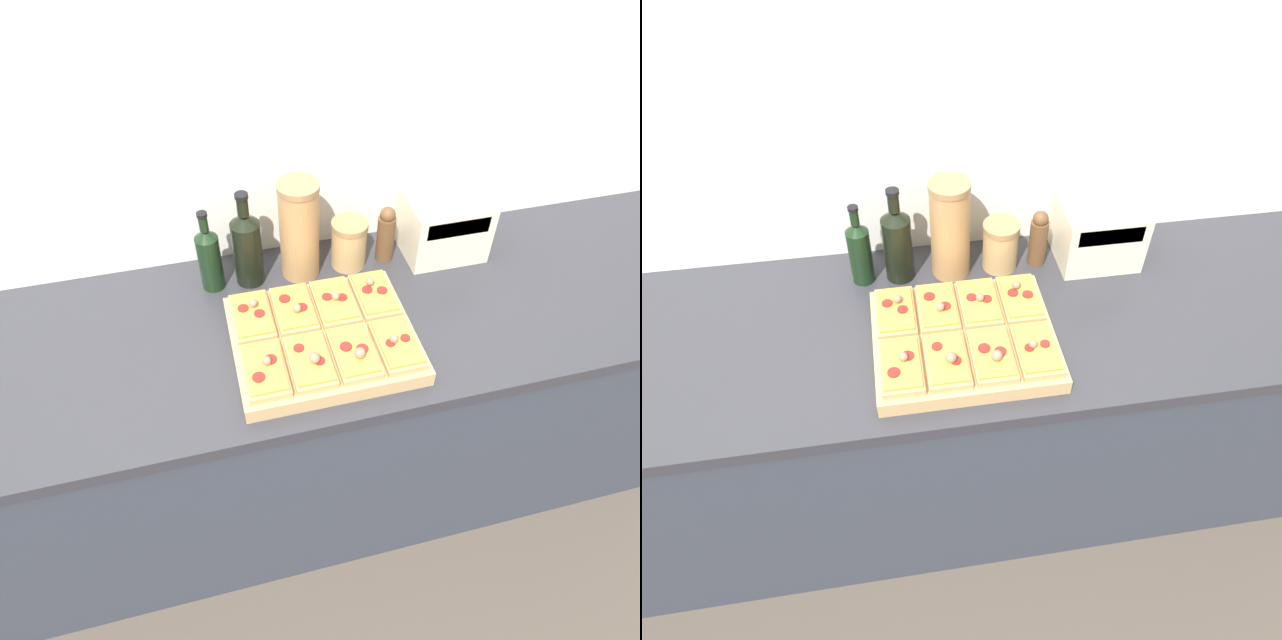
{
  "view_description": "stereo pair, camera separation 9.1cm",
  "coord_description": "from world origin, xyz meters",
  "views": [
    {
      "loc": [
        -0.16,
        -0.71,
        1.99
      ],
      "look_at": [
        0.08,
        0.26,
        0.96
      ],
      "focal_mm": 32.0,
      "sensor_mm": 36.0,
      "label": 1
    },
    {
      "loc": [
        -0.07,
        -0.73,
        1.99
      ],
      "look_at": [
        0.08,
        0.26,
        0.96
      ],
      "focal_mm": 32.0,
      "sensor_mm": 36.0,
      "label": 2
    }
  ],
  "objects": [
    {
      "name": "wine_bottle",
      "position": [
        -0.06,
        0.52,
        1.01
      ],
      "size": [
        0.08,
        0.08,
        0.29
      ],
      "color": "black",
      "rests_on": "kitchen_counter"
    },
    {
      "name": "pizza_slice_back_left",
      "position": [
        -0.08,
        0.32,
        0.95
      ],
      "size": [
        0.1,
        0.17,
        0.05
      ],
      "color": "tan",
      "rests_on": "cutting_board"
    },
    {
      "name": "pizza_slice_front_left",
      "position": [
        -0.08,
        0.14,
        0.95
      ],
      "size": [
        0.1,
        0.17,
        0.05
      ],
      "color": "tan",
      "rests_on": "cutting_board"
    },
    {
      "name": "grain_jar_tall",
      "position": [
        0.09,
        0.52,
        1.04
      ],
      "size": [
        0.11,
        0.11,
        0.29
      ],
      "color": "#AD7F4C",
      "rests_on": "kitchen_counter"
    },
    {
      "name": "pizza_slice_front_midleft",
      "position": [
        0.02,
        0.13,
        0.95
      ],
      "size": [
        0.1,
        0.17,
        0.06
      ],
      "color": "tan",
      "rests_on": "cutting_board"
    },
    {
      "name": "pizza_slice_back_midleft",
      "position": [
        0.02,
        0.31,
        0.95
      ],
      "size": [
        0.1,
        0.17,
        0.05
      ],
      "color": "tan",
      "rests_on": "cutting_board"
    },
    {
      "name": "pizza_slice_back_midright",
      "position": [
        0.13,
        0.32,
        0.95
      ],
      "size": [
        0.1,
        0.17,
        0.05
      ],
      "color": "tan",
      "rests_on": "cutting_board"
    },
    {
      "name": "pizza_slice_back_right",
      "position": [
        0.24,
        0.32,
        0.95
      ],
      "size": [
        0.1,
        0.17,
        0.05
      ],
      "color": "tan",
      "rests_on": "cutting_board"
    },
    {
      "name": "grain_jar_short",
      "position": [
        0.23,
        0.52,
        0.97
      ],
      "size": [
        0.1,
        0.1,
        0.15
      ],
      "color": "tan",
      "rests_on": "kitchen_counter"
    },
    {
      "name": "pizza_slice_front_midright",
      "position": [
        0.13,
        0.13,
        0.95
      ],
      "size": [
        0.1,
        0.17,
        0.06
      ],
      "color": "tan",
      "rests_on": "cutting_board"
    },
    {
      "name": "ground_plane",
      "position": [
        0.0,
        0.0,
        0.0
      ],
      "size": [
        12.0,
        12.0,
        0.0
      ],
      "primitive_type": "plane",
      "color": "#4C4238"
    },
    {
      "name": "pepper_mill",
      "position": [
        0.34,
        0.52,
        0.98
      ],
      "size": [
        0.05,
        0.05,
        0.18
      ],
      "color": "brown",
      "rests_on": "kitchen_counter"
    },
    {
      "name": "olive_oil_bottle",
      "position": [
        -0.16,
        0.52,
        0.99
      ],
      "size": [
        0.06,
        0.06,
        0.25
      ],
      "color": "black",
      "rests_on": "kitchen_counter"
    },
    {
      "name": "toaster_oven",
      "position": [
        0.52,
        0.52,
        0.98
      ],
      "size": [
        0.25,
        0.19,
        0.18
      ],
      "color": "beige",
      "rests_on": "kitchen_counter"
    },
    {
      "name": "pizza_slice_front_right",
      "position": [
        0.24,
        0.14,
        0.95
      ],
      "size": [
        0.1,
        0.17,
        0.05
      ],
      "color": "tan",
      "rests_on": "cutting_board"
    },
    {
      "name": "kitchen_counter",
      "position": [
        0.0,
        0.32,
        0.45
      ],
      "size": [
        2.63,
        0.67,
        0.89
      ],
      "color": "#333842",
      "rests_on": "ground_plane"
    },
    {
      "name": "wall_back",
      "position": [
        0.0,
        0.67,
        1.25
      ],
      "size": [
        6.0,
        0.06,
        2.5
      ],
      "color": "silver",
      "rests_on": "ground_plane"
    },
    {
      "name": "cutting_board",
      "position": [
        0.08,
        0.23,
        0.91
      ],
      "size": [
        0.45,
        0.38,
        0.04
      ],
      "primitive_type": "cube",
      "color": "tan",
      "rests_on": "kitchen_counter"
    }
  ]
}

